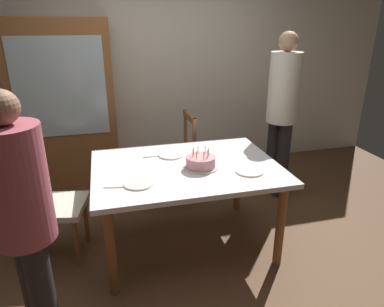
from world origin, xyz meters
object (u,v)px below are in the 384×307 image
object	(u,v)px
person_celebrant	(23,217)
person_guest	(282,107)
china_cabinet	(65,106)
dining_table	(186,175)
chair_upholstered	(44,198)
plate_far_side	(171,155)
plate_near_guest	(249,171)
plate_near_celebrant	(139,183)
chair_spindle_back	(175,159)
birthday_cake	(201,162)

from	to	relation	value
person_celebrant	person_guest	size ratio (longest dim) A/B	0.89
person_guest	china_cabinet	size ratio (longest dim) A/B	0.93
dining_table	chair_upholstered	distance (m)	1.16
dining_table	person_guest	size ratio (longest dim) A/B	0.85
plate_far_side	plate_near_guest	world-z (taller)	same
plate_near_celebrant	plate_near_guest	bearing A→B (deg)	0.00
chair_spindle_back	person_guest	xyz separation A→B (m)	(1.12, -0.20, 0.56)
plate_far_side	chair_spindle_back	bearing A→B (deg)	75.88
birthday_cake	plate_near_guest	world-z (taller)	birthday_cake
plate_near_celebrant	dining_table	bearing A→B (deg)	30.88
birthday_cake	plate_far_side	xyz separation A→B (m)	(-0.18, 0.32, -0.04)
chair_spindle_back	plate_far_side	bearing A→B (deg)	-104.12
china_cabinet	plate_far_side	bearing A→B (deg)	-53.75
dining_table	person_celebrant	size ratio (longest dim) A/B	0.96
plate_near_celebrant	plate_near_guest	xyz separation A→B (m)	(0.86, 0.00, 0.00)
plate_near_guest	person_guest	distance (m)	1.21
china_cabinet	chair_spindle_back	bearing A→B (deg)	-31.62
plate_far_side	person_guest	distance (m)	1.37
plate_far_side	birthday_cake	bearing A→B (deg)	-61.13
chair_upholstered	person_guest	xyz separation A→B (m)	(2.34, 0.51, 0.48)
birthday_cake	chair_spindle_back	xyz separation A→B (m)	(-0.02, 0.94, -0.35)
chair_spindle_back	plate_near_celebrant	bearing A→B (deg)	-113.89
dining_table	plate_near_celebrant	world-z (taller)	plate_near_celebrant
plate_far_side	person_guest	size ratio (longest dim) A/B	0.12
plate_far_side	plate_near_celebrant	bearing A→B (deg)	-124.38
plate_far_side	chair_upholstered	size ratio (longest dim) A/B	0.23
plate_near_guest	person_celebrant	distance (m)	1.61
plate_near_celebrant	person_guest	world-z (taller)	person_guest
person_celebrant	plate_far_side	bearing A→B (deg)	45.34
birthday_cake	plate_far_side	world-z (taller)	birthday_cake
chair_spindle_back	person_celebrant	xyz separation A→B (m)	(-1.15, -1.63, 0.43)
chair_upholstered	person_guest	bearing A→B (deg)	12.36
birthday_cake	plate_near_guest	xyz separation A→B (m)	(0.35, -0.17, -0.04)
plate_near_guest	chair_spindle_back	distance (m)	1.21
dining_table	china_cabinet	xyz separation A→B (m)	(-1.04, 1.56, 0.28)
birthday_cake	person_celebrant	world-z (taller)	person_celebrant
person_guest	china_cabinet	xyz separation A→B (m)	(-2.24, 0.89, -0.06)
plate_far_side	dining_table	bearing A→B (deg)	-73.09
birthday_cake	chair_spindle_back	size ratio (longest dim) A/B	0.29
dining_table	person_celebrant	distance (m)	1.34
dining_table	plate_near_guest	distance (m)	0.52
person_celebrant	chair_upholstered	bearing A→B (deg)	94.08
dining_table	birthday_cake	size ratio (longest dim) A/B	5.37
plate_near_guest	plate_near_celebrant	bearing A→B (deg)	180.00
plate_near_guest	chair_spindle_back	size ratio (longest dim) A/B	0.23
china_cabinet	dining_table	bearing A→B (deg)	-56.37
plate_near_celebrant	china_cabinet	size ratio (longest dim) A/B	0.12
person_guest	china_cabinet	bearing A→B (deg)	158.31
dining_table	plate_far_side	bearing A→B (deg)	106.91
plate_near_celebrant	person_guest	distance (m)	1.87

